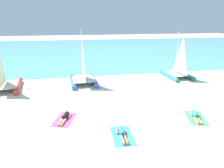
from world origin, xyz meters
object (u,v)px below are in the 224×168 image
(towel_left, at_px, (65,119))
(sunbather_middle, at_px, (122,133))
(towel_middle, at_px, (123,136))
(sailboat_teal, at_px, (177,71))
(towel_right, at_px, (196,118))
(sunbather_right, at_px, (196,116))
(sailboat_red, at_px, (4,82))
(sunbather_left, at_px, (65,117))
(sailboat_blue, at_px, (83,76))

(towel_left, xyz_separation_m, sunbather_middle, (3.13, -2.27, 0.13))
(towel_middle, height_order, sunbather_middle, sunbather_middle)
(sailboat_teal, bearing_deg, towel_middle, -133.95)
(sailboat_teal, distance_m, towel_middle, 12.58)
(sailboat_teal, relative_size, towel_right, 2.50)
(towel_right, distance_m, sunbather_right, 0.14)
(sailboat_red, distance_m, sunbather_middle, 12.07)
(sunbather_middle, distance_m, towel_right, 5.07)
(sailboat_red, xyz_separation_m, towel_left, (5.39, -6.26, -0.77))
(towel_left, distance_m, sunbather_left, 0.14)
(sailboat_teal, height_order, sailboat_red, sailboat_red)
(towel_left, distance_m, sunbather_middle, 3.87)
(sailboat_teal, bearing_deg, sunbather_middle, -134.15)
(sailboat_blue, relative_size, towel_left, 2.65)
(sailboat_teal, xyz_separation_m, sailboat_blue, (-9.89, -0.33, 0.04))
(sailboat_teal, relative_size, towel_middle, 2.50)
(towel_left, bearing_deg, sunbather_middle, -35.90)
(towel_right, bearing_deg, towel_left, 170.92)
(sailboat_red, bearing_deg, sailboat_teal, -6.72)
(towel_middle, xyz_separation_m, towel_right, (4.98, 1.04, 0.00))
(sailboat_red, distance_m, towel_middle, 12.12)
(sailboat_teal, relative_size, towel_left, 2.50)
(sailboat_blue, bearing_deg, sailboat_teal, -2.26)
(sailboat_blue, relative_size, sunbather_left, 3.26)
(sailboat_teal, xyz_separation_m, towel_left, (-11.33, -7.18, -0.70))
(sailboat_blue, distance_m, sunbather_middle, 9.30)
(sailboat_blue, xyz_separation_m, sunbather_right, (6.69, -8.09, -0.62))
(sailboat_red, bearing_deg, sunbather_right, -38.89)
(sailboat_teal, height_order, sunbather_right, sailboat_teal)
(sunbather_left, height_order, sunbather_middle, same)
(sailboat_blue, bearing_deg, towel_middle, -83.74)
(sailboat_blue, xyz_separation_m, towel_right, (6.67, -8.15, -0.74))
(towel_middle, relative_size, sunbather_right, 1.23)
(sunbather_right, bearing_deg, towel_left, -170.92)
(sailboat_red, relative_size, sunbather_right, 3.38)
(sunbather_middle, xyz_separation_m, towel_right, (4.98, 0.97, -0.13))
(sunbather_middle, bearing_deg, sunbather_right, 12.31)
(sunbather_left, bearing_deg, sunbather_right, 7.55)
(sunbather_left, bearing_deg, towel_right, 7.09)
(sailboat_blue, relative_size, sunbather_middle, 3.23)
(sailboat_teal, bearing_deg, sailboat_red, 179.98)
(towel_left, height_order, sunbather_middle, sunbather_middle)
(sailboat_teal, xyz_separation_m, sunbather_middle, (-8.20, -9.45, -0.58))
(towel_middle, xyz_separation_m, sunbather_right, (5.00, 1.10, 0.13))
(sunbather_left, relative_size, towel_middle, 0.81)
(sailboat_blue, height_order, towel_left, sailboat_blue)
(sunbather_left, bearing_deg, towel_left, -90.00)
(sailboat_teal, xyz_separation_m, towel_right, (-3.23, -8.48, -0.70))
(sunbather_right, bearing_deg, towel_middle, -149.86)
(sailboat_teal, height_order, towel_middle, sailboat_teal)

